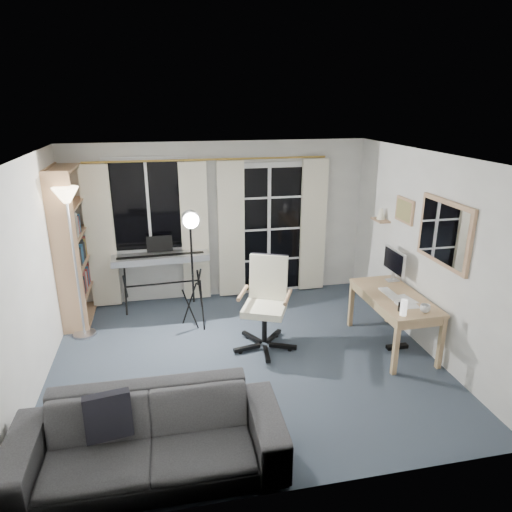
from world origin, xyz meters
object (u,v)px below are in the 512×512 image
(desk, at_px, (394,302))
(monitor, at_px, (394,262))
(sofa, at_px, (148,427))
(keyboard_piano, at_px, (161,259))
(torchiere_lamp, at_px, (69,219))
(studio_light, at_px, (191,234))
(bookshelf, at_px, (69,250))
(office_chair, at_px, (267,294))
(mug, at_px, (425,308))

(desk, xyz_separation_m, monitor, (0.20, 0.45, 0.34))
(desk, xyz_separation_m, sofa, (-2.96, -1.51, -0.17))
(keyboard_piano, bearing_deg, torchiere_lamp, -149.75)
(studio_light, relative_size, sofa, 0.76)
(keyboard_piano, distance_m, studio_light, 1.07)
(studio_light, distance_m, monitor, 2.67)
(monitor, bearing_deg, torchiere_lamp, 170.54)
(bookshelf, height_order, office_chair, bookshelf)
(bookshelf, relative_size, torchiere_lamp, 1.09)
(bookshelf, bearing_deg, monitor, -15.07)
(studio_light, relative_size, office_chair, 1.47)
(studio_light, xyz_separation_m, mug, (2.49, -1.44, -0.61))
(torchiere_lamp, bearing_deg, mug, -21.52)
(torchiere_lamp, bearing_deg, monitor, -8.54)
(studio_light, bearing_deg, monitor, -13.53)
(bookshelf, xyz_separation_m, office_chair, (2.48, -1.22, -0.35))
(desk, bearing_deg, studio_light, 157.65)
(office_chair, bearing_deg, sofa, -103.02)
(mug, xyz_separation_m, sofa, (-3.06, -1.01, -0.31))
(bookshelf, bearing_deg, sofa, -71.07)
(bookshelf, relative_size, keyboard_piano, 1.54)
(desk, bearing_deg, keyboard_piano, 147.28)
(torchiere_lamp, relative_size, office_chair, 1.72)
(sofa, bearing_deg, bookshelf, 109.59)
(keyboard_piano, xyz_separation_m, desk, (2.80, -1.74, -0.16))
(desk, height_order, mug, mug)
(studio_light, xyz_separation_m, desk, (2.39, -0.94, -0.75))
(keyboard_piano, xyz_separation_m, studio_light, (0.41, -0.80, 0.59))
(studio_light, bearing_deg, torchiere_lamp, 172.54)
(desk, relative_size, sofa, 0.58)
(bookshelf, height_order, desk, bookshelf)
(bookshelf, xyz_separation_m, desk, (4.01, -1.60, -0.42))
(bookshelf, bearing_deg, mug, -26.85)
(torchiere_lamp, xyz_separation_m, mug, (3.95, -1.56, -0.84))
(torchiere_lamp, bearing_deg, office_chair, -16.32)
(desk, distance_m, monitor, 0.60)
(torchiere_lamp, height_order, monitor, torchiere_lamp)
(keyboard_piano, height_order, monitor, monitor)
(torchiere_lamp, xyz_separation_m, monitor, (4.05, -0.61, -0.64))
(keyboard_piano, distance_m, mug, 3.66)
(torchiere_lamp, relative_size, mug, 17.52)
(torchiere_lamp, bearing_deg, bookshelf, 106.14)
(torchiere_lamp, relative_size, monitor, 3.99)
(torchiere_lamp, xyz_separation_m, keyboard_piano, (1.05, 0.68, -0.82))
(keyboard_piano, bearing_deg, sofa, -95.46)
(bookshelf, xyz_separation_m, torchiere_lamp, (0.16, -0.55, 0.56))
(studio_light, bearing_deg, mug, -32.82)
(sofa, bearing_deg, mug, 19.16)
(torchiere_lamp, distance_m, desk, 4.11)
(office_chair, bearing_deg, keyboard_piano, 157.19)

